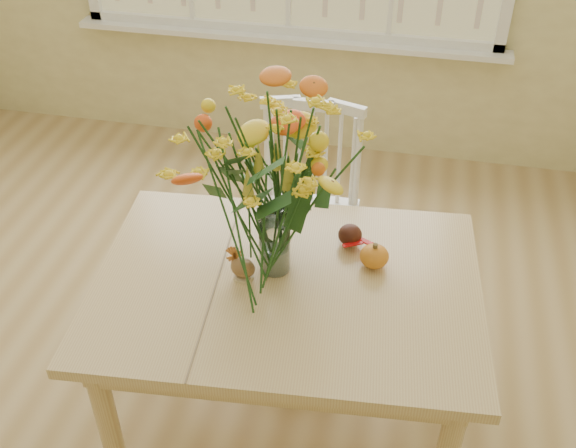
# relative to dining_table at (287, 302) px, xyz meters

# --- Properties ---
(dining_table) EXTENTS (1.32, 0.99, 0.67)m
(dining_table) POSITION_rel_dining_table_xyz_m (0.00, 0.00, 0.00)
(dining_table) COLOR tan
(dining_table) RESTS_ON floor
(windsor_chair) EXTENTS (0.42, 0.40, 0.90)m
(windsor_chair) POSITION_rel_dining_table_xyz_m (-0.06, 0.68, -0.07)
(windsor_chair) COLOR white
(windsor_chair) RESTS_ON floor
(flower_vase) EXTENTS (0.48, 0.48, 0.57)m
(flower_vase) POSITION_rel_dining_table_xyz_m (-0.05, 0.06, 0.43)
(flower_vase) COLOR white
(flower_vase) RESTS_ON dining_table
(pumpkin) EXTENTS (0.10, 0.10, 0.08)m
(pumpkin) POSITION_rel_dining_table_xyz_m (0.26, 0.14, 0.13)
(pumpkin) COLOR #C86B17
(pumpkin) RESTS_ON dining_table
(turkey_figurine) EXTENTS (0.09, 0.07, 0.10)m
(turkey_figurine) POSITION_rel_dining_table_xyz_m (-0.14, -0.01, 0.13)
(turkey_figurine) COLOR #CCB78C
(turkey_figurine) RESTS_ON dining_table
(dark_gourd) EXTENTS (0.13, 0.08, 0.07)m
(dark_gourd) POSITION_rel_dining_table_xyz_m (0.17, 0.23, 0.13)
(dark_gourd) COLOR #38160F
(dark_gourd) RESTS_ON dining_table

